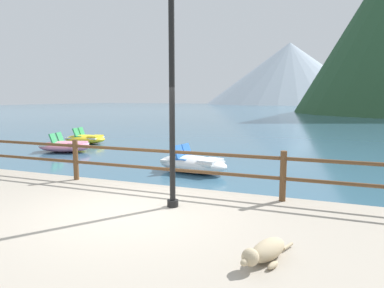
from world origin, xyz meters
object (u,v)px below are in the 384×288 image
at_px(pedal_boat_3, 193,164).
at_px(pedal_boat_4, 85,139).
at_px(lamp_post, 172,50).
at_px(dog_resting, 265,251).
at_px(pedal_boat_2, 65,146).

bearing_deg(pedal_boat_3, pedal_boat_4, 149.45).
relative_size(lamp_post, dog_resting, 4.52).
bearing_deg(pedal_boat_4, pedal_boat_3, -30.55).
distance_m(pedal_boat_3, pedal_boat_4, 8.87).
distance_m(dog_resting, pedal_boat_4, 15.11).
height_order(lamp_post, pedal_boat_4, lamp_post).
height_order(lamp_post, pedal_boat_3, lamp_post).
relative_size(dog_resting, pedal_boat_3, 0.40).
xyz_separation_m(lamp_post, pedal_boat_2, (-8.05, 6.45, -2.87)).
xyz_separation_m(lamp_post, dog_resting, (1.87, -1.51, -2.59)).
bearing_deg(pedal_boat_4, pedal_boat_2, -70.19).
xyz_separation_m(dog_resting, pedal_boat_4, (-10.85, 10.51, -0.28)).
distance_m(dog_resting, pedal_boat_3, 6.82).
relative_size(dog_resting, pedal_boat_2, 0.40).
xyz_separation_m(dog_resting, pedal_boat_2, (-9.93, 7.96, -0.27)).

